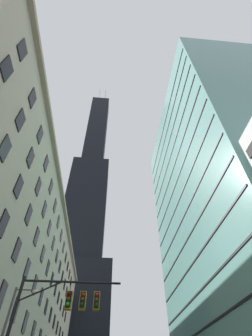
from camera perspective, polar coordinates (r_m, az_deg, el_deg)
The scene contains 4 objects.
dark_skyscraper at distance 119.56m, azimuth -10.32°, elevation -15.15°, with size 28.71×28.71×201.34m.
glass_office_midrise at distance 49.36m, azimuth 23.07°, elevation -6.84°, with size 18.88×37.63×57.65m.
traffic_signal_mast at distance 17.28m, azimuth -15.07°, elevation -30.17°, with size 6.48×0.63×7.04m.
street_lamppost at distance 21.47m, azimuth -26.77°, elevation -32.14°, with size 1.88×0.32×7.50m.
Camera 1 is at (-1.92, -10.94, 1.28)m, focal length 25.51 mm.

